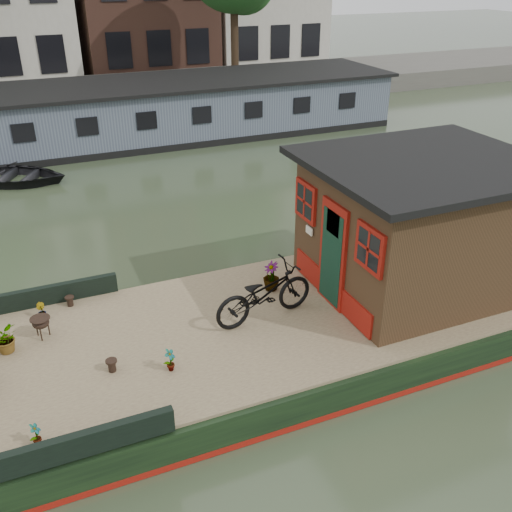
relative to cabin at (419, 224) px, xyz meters
name	(u,v)px	position (x,y,z in m)	size (l,w,h in m)	color
ground	(307,337)	(-2.19, 0.00, -1.88)	(120.00, 120.00, 0.00)	#323F28
houseboat_hull	(239,342)	(-3.52, 0.00, -1.60)	(14.01, 4.02, 0.60)	black
houseboat_deck	(309,308)	(-2.19, 0.00, -1.25)	(11.80, 3.80, 0.05)	#93835B
cabin	(419,224)	(0.00, 0.00, 0.00)	(4.00, 3.50, 2.42)	black
bicycle	(264,293)	(-3.05, 0.00, -0.74)	(0.64, 1.84, 0.97)	black
potted_plant_a	(170,360)	(-4.91, -0.75, -1.04)	(0.20, 0.14, 0.38)	brown
potted_plant_b	(41,311)	(-6.55, 1.44, -1.07)	(0.17, 0.14, 0.31)	brown
potted_plant_c	(3,339)	(-7.16, 0.69, -0.98)	(0.45, 0.39, 0.50)	brown
potted_plant_d	(271,276)	(-2.55, 0.82, -0.95)	(0.31, 0.31, 0.56)	brown
potted_plant_e	(36,435)	(-6.85, -1.53, -1.06)	(0.18, 0.12, 0.34)	brown
brazier_rear	(42,327)	(-6.59, 0.89, -1.05)	(0.34, 0.34, 0.36)	black
bollard_port	(70,301)	(-6.06, 1.70, -1.14)	(0.16, 0.16, 0.18)	black
bollard_stbd	(112,366)	(-5.71, -0.42, -1.13)	(0.17, 0.17, 0.20)	black
dinghy	(11,172)	(-6.77, 10.80, -1.53)	(2.43, 3.40, 0.70)	black
far_houseboat	(135,114)	(-2.19, 14.00, -0.91)	(20.40, 4.40, 2.11)	#525E6D
quay	(106,95)	(-2.19, 20.50, -1.43)	(60.00, 6.00, 0.90)	#47443F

